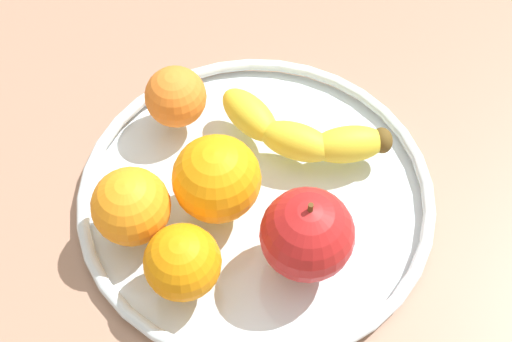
{
  "coord_description": "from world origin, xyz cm",
  "views": [
    {
      "loc": [
        23.29,
        -25.58,
        56.21
      ],
      "look_at": [
        0.0,
        0.0,
        4.8
      ],
      "focal_mm": 48.44,
      "sensor_mm": 36.0,
      "label": 1
    }
  ],
  "objects_px": {
    "fruit_bowl": "(256,194)",
    "orange_center": "(183,262)",
    "apple": "(307,235)",
    "orange_front_right": "(217,179)",
    "banana": "(300,133)",
    "orange_back_left": "(131,206)",
    "orange_front_left": "(176,97)"
  },
  "relations": [
    {
      "from": "apple",
      "to": "orange_center",
      "type": "relative_size",
      "value": 1.35
    },
    {
      "from": "apple",
      "to": "orange_back_left",
      "type": "relative_size",
      "value": 1.27
    },
    {
      "from": "fruit_bowl",
      "to": "orange_front_left",
      "type": "bearing_deg",
      "value": 174.23
    },
    {
      "from": "fruit_bowl",
      "to": "orange_back_left",
      "type": "relative_size",
      "value": 4.86
    },
    {
      "from": "fruit_bowl",
      "to": "apple",
      "type": "relative_size",
      "value": 3.82
    },
    {
      "from": "banana",
      "to": "orange_center",
      "type": "bearing_deg",
      "value": -104.39
    },
    {
      "from": "apple",
      "to": "orange_front_right",
      "type": "distance_m",
      "value": 0.09
    },
    {
      "from": "banana",
      "to": "orange_front_right",
      "type": "bearing_deg",
      "value": -117.95
    },
    {
      "from": "fruit_bowl",
      "to": "orange_front_right",
      "type": "xyz_separation_m",
      "value": [
        -0.02,
        -0.03,
        0.05
      ]
    },
    {
      "from": "apple",
      "to": "banana",
      "type": "bearing_deg",
      "value": 132.37
    },
    {
      "from": "banana",
      "to": "orange_front_left",
      "type": "bearing_deg",
      "value": -175.02
    },
    {
      "from": "fruit_bowl",
      "to": "orange_back_left",
      "type": "height_order",
      "value": "orange_back_left"
    },
    {
      "from": "fruit_bowl",
      "to": "orange_center",
      "type": "relative_size",
      "value": 5.17
    },
    {
      "from": "orange_front_right",
      "to": "orange_center",
      "type": "distance_m",
      "value": 0.08
    },
    {
      "from": "apple",
      "to": "orange_front_left",
      "type": "xyz_separation_m",
      "value": [
        -0.19,
        0.04,
        -0.01
      ]
    },
    {
      "from": "banana",
      "to": "orange_front_right",
      "type": "distance_m",
      "value": 0.1
    },
    {
      "from": "orange_back_left",
      "to": "orange_front_right",
      "type": "bearing_deg",
      "value": 61.28
    },
    {
      "from": "orange_back_left",
      "to": "apple",
      "type": "bearing_deg",
      "value": 30.8
    },
    {
      "from": "orange_center",
      "to": "orange_front_left",
      "type": "height_order",
      "value": "orange_center"
    },
    {
      "from": "apple",
      "to": "orange_back_left",
      "type": "xyz_separation_m",
      "value": [
        -0.13,
        -0.08,
        -0.01
      ]
    },
    {
      "from": "fruit_bowl",
      "to": "apple",
      "type": "distance_m",
      "value": 0.1
    },
    {
      "from": "fruit_bowl",
      "to": "orange_back_left",
      "type": "bearing_deg",
      "value": -117.38
    },
    {
      "from": "orange_center",
      "to": "orange_front_left",
      "type": "relative_size",
      "value": 1.08
    },
    {
      "from": "apple",
      "to": "orange_front_left",
      "type": "distance_m",
      "value": 0.2
    },
    {
      "from": "apple",
      "to": "orange_front_right",
      "type": "xyz_separation_m",
      "value": [
        -0.09,
        -0.01,
        -0.0
      ]
    },
    {
      "from": "apple",
      "to": "orange_front_right",
      "type": "bearing_deg",
      "value": -173.61
    },
    {
      "from": "fruit_bowl",
      "to": "banana",
      "type": "xyz_separation_m",
      "value": [
        -0.0,
        0.07,
        0.03
      ]
    },
    {
      "from": "banana",
      "to": "orange_front_left",
      "type": "xyz_separation_m",
      "value": [
        -0.11,
        -0.06,
        0.01
      ]
    },
    {
      "from": "banana",
      "to": "orange_front_right",
      "type": "xyz_separation_m",
      "value": [
        -0.01,
        -0.1,
        0.02
      ]
    },
    {
      "from": "orange_back_left",
      "to": "orange_center",
      "type": "xyz_separation_m",
      "value": [
        0.07,
        -0.01,
        -0.0
      ]
    },
    {
      "from": "fruit_bowl",
      "to": "banana",
      "type": "distance_m",
      "value": 0.07
    },
    {
      "from": "orange_back_left",
      "to": "fruit_bowl",
      "type": "bearing_deg",
      "value": 62.62
    }
  ]
}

